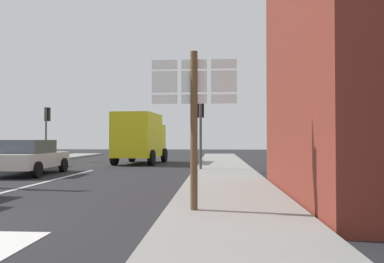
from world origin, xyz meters
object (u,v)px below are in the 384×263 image
sedan_far (30,157)px  traffic_light_far_left (47,122)px  delivery_truck (140,137)px  traffic_light_near_right (201,117)px  route_sign_post (194,113)px

sedan_far → traffic_light_far_left: bearing=110.9°
delivery_truck → traffic_light_far_left: (-6.57, 1.50, 1.03)m
sedan_far → delivery_truck: bearing=66.8°
delivery_truck → traffic_light_near_right: size_ratio=1.51×
route_sign_post → traffic_light_near_right: bearing=91.5°
traffic_light_far_left → sedan_far: bearing=-69.1°
traffic_light_far_left → route_sign_post: bearing=-57.7°
traffic_light_near_right → traffic_light_far_left: size_ratio=0.94×
sedan_far → delivery_truck: size_ratio=0.83×
sedan_far → traffic_light_far_left: traffic_light_far_left is taller
route_sign_post → traffic_light_near_right: 10.10m
route_sign_post → delivery_truck: bearing=105.2°
traffic_light_near_right → traffic_light_far_left: (-10.51, 6.95, 0.16)m
route_sign_post → traffic_light_near_right: size_ratio=0.94×
route_sign_post → traffic_light_far_left: traffic_light_far_left is taller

